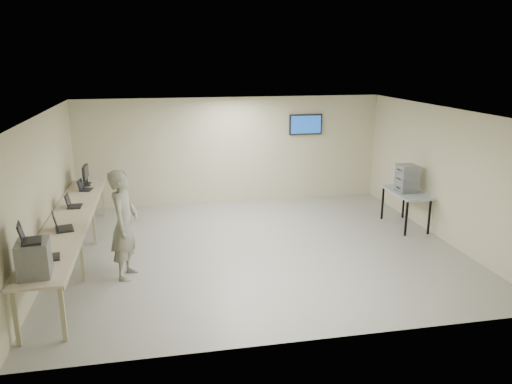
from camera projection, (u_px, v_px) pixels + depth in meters
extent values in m
cube|color=#A2A08F|center=(258.00, 248.00, 10.24)|extent=(8.00, 7.00, 0.01)
cube|color=white|center=(258.00, 111.00, 9.50)|extent=(8.00, 7.00, 0.01)
cube|color=beige|center=(232.00, 151.00, 13.18)|extent=(8.00, 0.01, 2.80)
cube|color=beige|center=(311.00, 246.00, 6.56)|extent=(8.00, 0.01, 2.80)
cube|color=beige|center=(44.00, 193.00, 9.11)|extent=(0.01, 7.00, 2.80)
cube|color=beige|center=(442.00, 173.00, 10.62)|extent=(0.01, 7.00, 2.80)
cube|color=black|center=(305.00, 124.00, 13.36)|extent=(0.15, 0.04, 0.15)
cube|color=black|center=(306.00, 124.00, 13.33)|extent=(0.90, 0.06, 0.55)
cube|color=#113E99|center=(306.00, 125.00, 13.29)|extent=(0.82, 0.01, 0.47)
cube|color=beige|center=(70.00, 219.00, 9.33)|extent=(0.75, 6.00, 0.04)
cube|color=tan|center=(91.00, 219.00, 9.41)|extent=(0.02, 6.00, 0.06)
cube|color=tan|center=(16.00, 317.00, 6.69)|extent=(0.06, 0.06, 0.86)
cube|color=tan|center=(63.00, 313.00, 6.81)|extent=(0.06, 0.06, 0.86)
cube|color=tan|center=(45.00, 261.00, 8.54)|extent=(0.06, 0.06, 0.86)
cube|color=tan|center=(82.00, 258.00, 8.65)|extent=(0.06, 0.06, 0.86)
cube|color=tan|center=(63.00, 227.00, 10.24)|extent=(0.06, 0.06, 0.86)
cube|color=tan|center=(94.00, 225.00, 10.35)|extent=(0.06, 0.06, 0.86)
cube|color=tan|center=(77.00, 201.00, 12.09)|extent=(0.06, 0.06, 0.86)
cube|color=tan|center=(103.00, 199.00, 12.20)|extent=(0.06, 0.06, 0.86)
cube|color=gray|center=(34.00, 259.00, 6.81)|extent=(0.45, 0.51, 0.49)
cube|color=black|center=(32.00, 241.00, 6.74)|extent=(0.30, 0.38, 0.02)
cube|color=black|center=(20.00, 232.00, 6.68)|extent=(0.12, 0.33, 0.25)
cube|color=black|center=(22.00, 232.00, 6.68)|extent=(0.09, 0.29, 0.21)
cube|color=black|center=(52.00, 257.00, 7.46)|extent=(0.28, 0.35, 0.02)
cube|color=black|center=(43.00, 250.00, 7.41)|extent=(0.11, 0.31, 0.23)
cube|color=black|center=(44.00, 250.00, 7.41)|extent=(0.09, 0.27, 0.19)
cube|color=black|center=(64.00, 229.00, 8.68)|extent=(0.37, 0.45, 0.02)
cube|color=black|center=(55.00, 221.00, 8.61)|extent=(0.16, 0.38, 0.28)
cube|color=black|center=(56.00, 221.00, 8.62)|extent=(0.13, 0.33, 0.24)
cube|color=black|center=(75.00, 206.00, 9.97)|extent=(0.26, 0.36, 0.02)
cube|color=black|center=(68.00, 200.00, 9.91)|extent=(0.07, 0.33, 0.25)
cube|color=black|center=(68.00, 200.00, 9.92)|extent=(0.05, 0.29, 0.21)
cube|color=black|center=(86.00, 190.00, 11.22)|extent=(0.29, 0.36, 0.02)
cube|color=black|center=(80.00, 184.00, 11.17)|extent=(0.12, 0.31, 0.23)
cube|color=black|center=(81.00, 184.00, 11.17)|extent=(0.09, 0.27, 0.19)
cylinder|color=black|center=(86.00, 186.00, 11.59)|extent=(0.22, 0.22, 0.02)
cube|color=black|center=(86.00, 182.00, 11.56)|extent=(0.04, 0.03, 0.17)
cube|color=black|center=(85.00, 173.00, 11.50)|extent=(0.05, 0.48, 0.32)
cube|color=black|center=(86.00, 173.00, 11.51)|extent=(0.00, 0.44, 0.28)
cylinder|color=black|center=(87.00, 183.00, 11.83)|extent=(0.20, 0.20, 0.01)
cube|color=black|center=(87.00, 179.00, 11.80)|extent=(0.04, 0.03, 0.16)
cube|color=black|center=(86.00, 171.00, 11.75)|extent=(0.05, 0.44, 0.29)
cube|color=black|center=(87.00, 171.00, 11.76)|extent=(0.00, 0.40, 0.25)
imported|color=#676A5B|center=(125.00, 224.00, 8.71)|extent=(0.63, 0.81, 1.96)
cube|color=#909AA1|center=(406.00, 192.00, 11.37)|extent=(0.65, 1.39, 0.04)
cube|color=black|center=(406.00, 218.00, 10.86)|extent=(0.04, 0.04, 0.80)
cube|color=black|center=(383.00, 203.00, 11.99)|extent=(0.04, 0.04, 0.80)
cube|color=black|center=(429.00, 217.00, 10.97)|extent=(0.04, 0.04, 0.80)
cube|color=black|center=(404.00, 202.00, 12.09)|extent=(0.04, 0.04, 0.80)
cube|color=slate|center=(406.00, 187.00, 11.33)|extent=(0.39, 0.44, 0.21)
cube|color=slate|center=(407.00, 178.00, 11.28)|extent=(0.39, 0.44, 0.21)
cube|color=slate|center=(407.00, 169.00, 11.22)|extent=(0.39, 0.44, 0.21)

